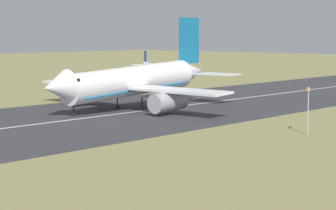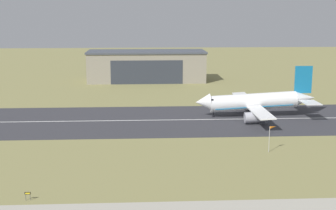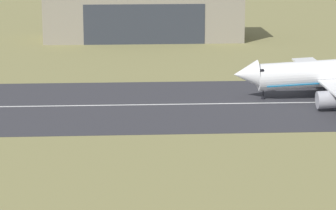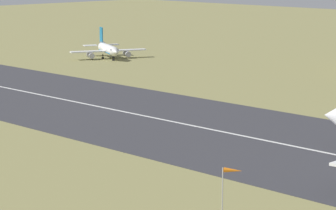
% 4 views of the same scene
% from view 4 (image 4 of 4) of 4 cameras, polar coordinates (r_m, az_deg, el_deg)
% --- Properties ---
extents(runway_strip, '(503.12, 46.37, 0.06)m').
position_cam_4_polar(runway_strip, '(146.18, 3.47, -1.84)').
color(runway_strip, '#333338').
rests_on(runway_strip, ground_plane).
extents(runway_centreline, '(452.80, 0.70, 0.01)m').
position_cam_4_polar(runway_centreline, '(146.18, 3.47, -1.83)').
color(runway_centreline, silver).
rests_on(runway_centreline, runway_strip).
extents(airplane_parked_centre, '(21.02, 23.22, 9.27)m').
position_cam_4_polar(airplane_parked_centre, '(253.27, -4.33, 4.00)').
color(airplane_parked_centre, white).
rests_on(airplane_parked_centre, ground_plane).
extents(windsock_pole, '(2.23, 1.64, 7.01)m').
position_cam_4_polar(windsock_pole, '(93.61, 4.59, -4.97)').
color(windsock_pole, '#B7B7BC').
rests_on(windsock_pole, ground_plane).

